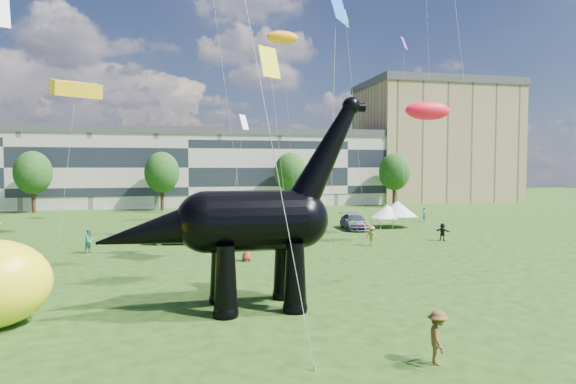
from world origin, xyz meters
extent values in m
plane|color=#16330C|center=(0.00, 0.00, 0.00)|extent=(220.00, 220.00, 0.00)
cube|color=beige|center=(-8.00, 62.00, 6.00)|extent=(78.00, 11.00, 12.00)
cube|color=tan|center=(40.00, 65.00, 11.00)|extent=(28.00, 18.00, 22.00)
cylinder|color=#382314|center=(-30.00, 53.00, 1.60)|extent=(0.56, 0.56, 3.20)
ellipsoid|color=#14380F|center=(-30.00, 53.00, 6.32)|extent=(5.20, 5.20, 6.24)
cylinder|color=#382314|center=(-12.00, 53.00, 1.60)|extent=(0.56, 0.56, 3.20)
ellipsoid|color=#14380F|center=(-12.00, 53.00, 6.32)|extent=(5.20, 5.20, 6.24)
cylinder|color=#382314|center=(8.00, 53.00, 1.60)|extent=(0.56, 0.56, 3.20)
ellipsoid|color=#14380F|center=(8.00, 53.00, 6.32)|extent=(5.20, 5.20, 6.24)
cylinder|color=#382314|center=(26.00, 53.00, 1.60)|extent=(0.56, 0.56, 3.20)
ellipsoid|color=#14380F|center=(26.00, 53.00, 6.32)|extent=(5.20, 5.20, 6.24)
cone|color=black|center=(-6.98, -1.44, 1.58)|extent=(1.12, 1.12, 3.16)
sphere|color=black|center=(-6.98, -1.44, 0.19)|extent=(1.16, 1.16, 1.16)
cone|color=black|center=(-7.03, 0.88, 1.58)|extent=(1.12, 1.12, 3.16)
sphere|color=black|center=(-7.03, 0.88, 0.19)|extent=(1.16, 1.16, 1.16)
cone|color=black|center=(-3.81, -1.36, 1.58)|extent=(1.12, 1.12, 3.16)
sphere|color=black|center=(-3.81, -1.36, 0.19)|extent=(1.16, 1.16, 1.16)
cone|color=black|center=(-3.87, 0.96, 1.58)|extent=(1.12, 1.12, 3.16)
sphere|color=black|center=(-3.87, 0.96, 0.19)|extent=(1.16, 1.16, 1.16)
cylinder|color=black|center=(-5.53, -0.24, 4.11)|extent=(4.50, 2.95, 2.85)
sphere|color=black|center=(-7.74, -0.29, 4.11)|extent=(2.85, 2.85, 2.85)
sphere|color=black|center=(-3.32, -0.19, 4.11)|extent=(2.74, 2.74, 2.74)
cone|color=black|center=(-2.03, -0.16, 7.17)|extent=(4.01, 1.68, 5.58)
sphere|color=black|center=(-0.74, -0.12, 9.59)|extent=(0.89, 0.89, 0.89)
cylinder|color=black|center=(-0.43, -0.12, 9.54)|extent=(0.75, 0.48, 0.46)
cone|color=black|center=(-9.92, -0.35, 3.76)|extent=(5.63, 2.35, 3.10)
imported|color=#B2B1B6|center=(-11.12, 24.67, 0.68)|extent=(1.81, 4.07, 1.36)
imported|color=gray|center=(-9.38, 19.56, 0.74)|extent=(4.71, 2.45, 1.48)
imported|color=silver|center=(-4.47, 22.17, 0.77)|extent=(5.64, 2.75, 1.55)
imported|color=#595960|center=(8.94, 25.66, 0.81)|extent=(2.75, 5.73, 1.61)
cube|color=silver|center=(14.21, 26.51, 1.20)|extent=(3.76, 3.76, 0.13)
cone|color=silver|center=(14.21, 26.51, 2.08)|extent=(4.76, 4.76, 1.64)
cylinder|color=#999999|center=(12.93, 24.76, 0.60)|extent=(0.07, 0.07, 1.20)
cylinder|color=#999999|center=(15.96, 25.23, 0.60)|extent=(0.07, 0.07, 1.20)
cylinder|color=#999999|center=(12.46, 27.79, 0.60)|extent=(0.07, 0.07, 1.20)
cylinder|color=#999999|center=(15.49, 28.26, 0.60)|extent=(0.07, 0.07, 1.20)
cube|color=white|center=(12.98, 26.34, 1.04)|extent=(2.89, 2.89, 0.11)
cone|color=white|center=(12.98, 26.34, 1.80)|extent=(3.65, 3.65, 1.42)
cylinder|color=#999999|center=(11.64, 25.04, 0.52)|extent=(0.06, 0.06, 1.04)
cylinder|color=#999999|center=(14.29, 25.00, 0.52)|extent=(0.06, 0.06, 1.04)
cylinder|color=#999999|center=(11.68, 27.69, 0.52)|extent=(0.06, 0.06, 1.04)
cylinder|color=#999999|center=(14.33, 27.65, 0.52)|extent=(0.06, 0.06, 1.04)
imported|color=brown|center=(-0.45, -8.05, 0.91)|extent=(1.03, 1.34, 1.83)
imported|color=#37895D|center=(-15.86, 16.67, 0.93)|extent=(1.11, 1.15, 1.87)
imported|color=teal|center=(19.67, 30.56, 0.90)|extent=(0.72, 0.78, 1.79)
imported|color=black|center=(13.98, 16.58, 0.79)|extent=(1.11, 1.52, 1.59)
imported|color=olive|center=(6.65, 15.26, 0.84)|extent=(1.16, 1.24, 1.68)
imported|color=#63316E|center=(-6.13, 27.82, 0.78)|extent=(0.50, 0.96, 1.56)
imported|color=maroon|center=(-4.47, 10.94, 0.93)|extent=(1.07, 1.05, 1.86)
ellipsoid|color=red|center=(13.20, 18.19, 11.78)|extent=(4.72, 4.00, 1.70)
cube|color=gold|center=(-18.07, 23.98, 13.57)|extent=(4.55, 3.76, 1.61)
plane|color=green|center=(8.11, 26.69, 22.64)|extent=(1.26, 1.35, 1.42)
plane|color=#AB1BBD|center=(16.67, 30.41, 21.12)|extent=(1.46, 1.52, 1.45)
ellipsoid|color=orange|center=(3.76, 38.54, 23.14)|extent=(4.02, 4.42, 1.62)
plane|color=#D8E513|center=(-1.99, 15.47, 14.92)|extent=(2.50, 1.91, 2.51)
plane|color=white|center=(-1.36, 37.12, 12.17)|extent=(1.66, 1.87, 1.87)
camera|label=1|loc=(-8.73, -22.48, 6.63)|focal=30.00mm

